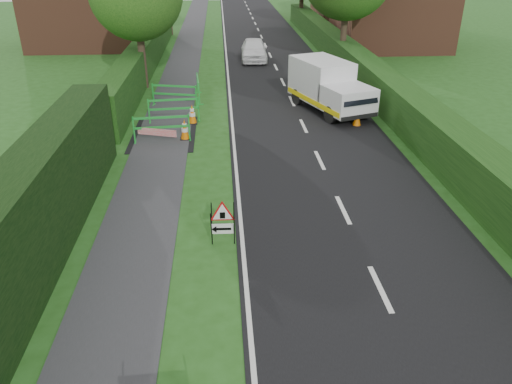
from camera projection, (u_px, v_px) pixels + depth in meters
ground at (268, 327)px, 9.59m from camera, size 120.00×120.00×0.00m
road_surface at (259, 32)px, 40.93m from camera, size 6.00×90.00×0.02m
footpath at (192, 32)px, 40.58m from camera, size 2.00×90.00×0.02m
hedge_west_near at (1, 340)px, 9.28m from camera, size 1.10×18.00×2.50m
hedge_west_far at (147, 69)px, 28.87m from camera, size 1.00×24.00×1.80m
hedge_east at (371, 94)px, 24.26m from camera, size 1.20×50.00×1.50m
house_west at (84, 2)px, 34.38m from camera, size 7.50×7.40×7.88m
house_east_a at (391, 3)px, 33.93m from camera, size 7.50×7.40×7.88m
triangle_sign at (221, 220)px, 11.89m from camera, size 0.70×0.70×1.01m
works_van at (328, 85)px, 21.43m from camera, size 3.19×4.87×2.08m
traffic_cone_0 at (357, 116)px, 19.88m from camera, size 0.38×0.38×0.79m
traffic_cone_1 at (346, 97)px, 22.37m from camera, size 0.38×0.38×0.79m
traffic_cone_2 at (337, 90)px, 23.42m from camera, size 0.38×0.38×0.79m
traffic_cone_3 at (185, 129)px, 18.52m from camera, size 0.38×0.38×0.79m
traffic_cone_4 at (192, 114)px, 20.16m from camera, size 0.38×0.38×0.79m
ped_barrier_0 at (161, 125)px, 18.22m from camera, size 2.08×0.53×1.00m
ped_barrier_1 at (174, 107)px, 20.25m from camera, size 2.08×0.53×1.00m
ped_barrier_2 at (174, 92)px, 22.16m from camera, size 2.08×0.83×1.00m
ped_barrier_3 at (198, 85)px, 23.24m from camera, size 0.50×2.08×1.00m
redwhite_plank at (158, 144)px, 18.28m from camera, size 1.44×0.50×0.25m
hatchback_car at (254, 50)px, 30.81m from camera, size 1.71×3.92×1.31m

